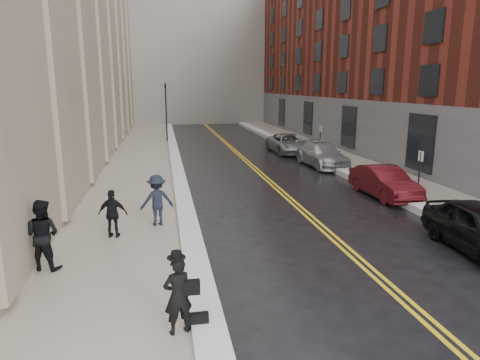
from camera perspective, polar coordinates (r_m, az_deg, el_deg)
name	(u,v)px	position (r m, az deg, el deg)	size (l,w,h in m)	color
ground	(302,309)	(10.22, 8.30, -16.65)	(160.00, 160.00, 0.00)	black
sidewalk_left	(137,173)	(24.97, -13.58, 0.85)	(4.00, 64.00, 0.15)	gray
sidewalk_right	(359,166)	(27.64, 15.59, 1.85)	(3.00, 64.00, 0.15)	gray
lane_stripe_a	(255,171)	(25.50, 2.05, 1.27)	(0.12, 64.00, 0.01)	gold
lane_stripe_b	(259,170)	(25.55, 2.57, 1.29)	(0.12, 64.00, 0.01)	gold
snow_ridge_left	(178,171)	(24.92, -8.30, 1.18)	(0.70, 60.80, 0.26)	white
snow_ridge_right	(331,166)	(26.88, 12.04, 1.90)	(0.85, 60.80, 0.30)	white
building_right	(429,32)	(37.73, 23.86, 17.62)	(14.00, 50.00, 18.00)	maroon
traffic_signal	(166,107)	(38.49, -9.83, 9.51)	(0.18, 0.15, 5.20)	black
parking_sign_near	(419,171)	(20.03, 22.82, 1.14)	(0.06, 0.35, 2.23)	black
parking_sign_far	(320,138)	(30.66, 10.63, 5.52)	(0.06, 0.35, 2.23)	black
car_maroon	(384,182)	(20.35, 18.69, -0.27)	(1.48, 4.23, 1.39)	#4A0D12
car_silver_near	(322,155)	(27.27, 10.88, 3.33)	(2.03, 4.99, 1.45)	#A4A8AC
car_silver_far	(289,144)	(32.31, 6.52, 4.85)	(2.36, 5.12, 1.42)	gray
pedestrian_main	(178,296)	(8.73, -8.31, -15.03)	(0.58, 0.38, 1.59)	black
pedestrian_a	(42,235)	(12.52, -24.85, -6.63)	(0.93, 0.72, 1.91)	black
pedestrian_b	(157,200)	(15.21, -11.02, -2.65)	(1.16, 0.67, 1.79)	black
pedestrian_c	(113,214)	(14.34, -16.59, -4.34)	(0.92, 0.38, 1.57)	black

